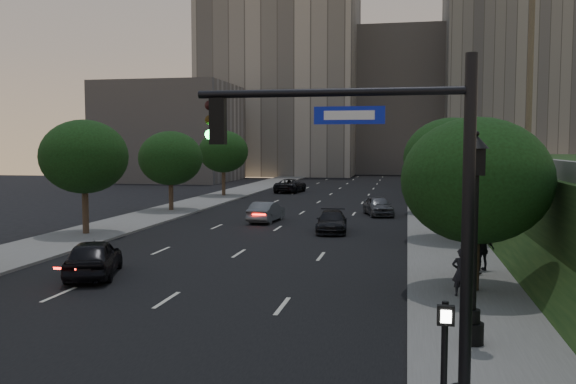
% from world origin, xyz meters
% --- Properties ---
extents(ground, '(160.00, 160.00, 0.00)m').
position_xyz_m(ground, '(0.00, 0.00, 0.00)').
color(ground, black).
rests_on(ground, ground).
extents(road_surface, '(16.00, 140.00, 0.02)m').
position_xyz_m(road_surface, '(0.00, 30.00, 0.01)').
color(road_surface, black).
rests_on(road_surface, ground).
extents(sidewalk_right, '(4.50, 140.00, 0.15)m').
position_xyz_m(sidewalk_right, '(10.25, 30.00, 0.07)').
color(sidewalk_right, slate).
rests_on(sidewalk_right, ground).
extents(sidewalk_left, '(4.50, 140.00, 0.15)m').
position_xyz_m(sidewalk_left, '(-10.25, 30.00, 0.07)').
color(sidewalk_left, slate).
rests_on(sidewalk_left, ground).
extents(parapet_wall, '(0.35, 90.00, 0.70)m').
position_xyz_m(parapet_wall, '(13.50, 28.00, 4.35)').
color(parapet_wall, slate).
rests_on(parapet_wall, embankment).
extents(office_block_left, '(26.00, 20.00, 32.00)m').
position_xyz_m(office_block_left, '(-14.00, 92.00, 16.00)').
color(office_block_left, gray).
rests_on(office_block_left, ground).
extents(office_block_mid, '(22.00, 18.00, 26.00)m').
position_xyz_m(office_block_mid, '(6.00, 102.00, 13.00)').
color(office_block_mid, '#9C958F').
rests_on(office_block_mid, ground).
extents(office_block_right, '(20.00, 22.00, 36.00)m').
position_xyz_m(office_block_right, '(24.00, 96.00, 18.00)').
color(office_block_right, gray).
rests_on(office_block_right, ground).
extents(office_block_filler, '(18.00, 16.00, 14.00)m').
position_xyz_m(office_block_filler, '(-26.00, 70.00, 7.00)').
color(office_block_filler, '#9C958F').
rests_on(office_block_filler, ground).
extents(tree_right_a, '(5.20, 5.20, 6.24)m').
position_xyz_m(tree_right_a, '(10.30, 8.00, 4.02)').
color(tree_right_a, '#38281C').
rests_on(tree_right_a, ground).
extents(tree_right_b, '(5.20, 5.20, 6.74)m').
position_xyz_m(tree_right_b, '(10.30, 20.00, 4.52)').
color(tree_right_b, '#38281C').
rests_on(tree_right_b, ground).
extents(tree_right_c, '(5.20, 5.20, 6.24)m').
position_xyz_m(tree_right_c, '(10.30, 33.00, 4.02)').
color(tree_right_c, '#38281C').
rests_on(tree_right_c, ground).
extents(tree_right_d, '(5.20, 5.20, 6.74)m').
position_xyz_m(tree_right_d, '(10.30, 47.00, 4.52)').
color(tree_right_d, '#38281C').
rests_on(tree_right_d, ground).
extents(tree_right_e, '(5.20, 5.20, 6.24)m').
position_xyz_m(tree_right_e, '(10.30, 62.00, 4.02)').
color(tree_right_e, '#38281C').
rests_on(tree_right_e, ground).
extents(tree_left_b, '(5.00, 5.00, 6.71)m').
position_xyz_m(tree_left_b, '(-10.30, 18.00, 4.58)').
color(tree_left_b, '#38281C').
rests_on(tree_left_b, ground).
extents(tree_left_c, '(5.00, 5.00, 6.34)m').
position_xyz_m(tree_left_c, '(-10.30, 31.00, 4.21)').
color(tree_left_c, '#38281C').
rests_on(tree_left_c, ground).
extents(tree_left_d, '(5.00, 5.00, 6.71)m').
position_xyz_m(tree_left_d, '(-10.30, 45.00, 4.58)').
color(tree_left_d, '#38281C').
rests_on(tree_left_d, ground).
extents(traffic_signal_mast, '(5.68, 0.56, 7.00)m').
position_xyz_m(traffic_signal_mast, '(8.00, -2.00, 3.67)').
color(traffic_signal_mast, black).
rests_on(traffic_signal_mast, ground).
extents(street_lamp, '(0.64, 0.64, 5.62)m').
position_xyz_m(street_lamp, '(9.63, 1.89, 2.63)').
color(street_lamp, black).
rests_on(street_lamp, ground).
extents(pedestrian_signal, '(0.30, 0.33, 2.50)m').
position_xyz_m(pedestrian_signal, '(8.63, -3.20, 1.57)').
color(pedestrian_signal, black).
rests_on(pedestrian_signal, ground).
extents(sedan_near_left, '(3.15, 4.85, 1.54)m').
position_xyz_m(sedan_near_left, '(-4.31, 7.99, 0.77)').
color(sedan_near_left, black).
rests_on(sedan_near_left, ground).
extents(sedan_mid_left, '(1.81, 4.36, 1.40)m').
position_xyz_m(sedan_mid_left, '(-1.47, 26.13, 0.70)').
color(sedan_mid_left, '#595C60').
rests_on(sedan_mid_left, ground).
extents(sedan_far_left, '(3.01, 5.65, 1.51)m').
position_xyz_m(sedan_far_left, '(-4.69, 51.71, 0.76)').
color(sedan_far_left, black).
rests_on(sedan_far_left, ground).
extents(sedan_near_right, '(2.17, 4.55, 1.28)m').
position_xyz_m(sedan_near_right, '(3.51, 22.12, 0.64)').
color(sedan_near_right, black).
rests_on(sedan_near_right, ground).
extents(sedan_far_right, '(2.79, 4.58, 1.46)m').
position_xyz_m(sedan_far_right, '(5.84, 31.42, 0.73)').
color(sedan_far_right, '#4C4D52').
rests_on(sedan_far_right, ground).
extents(pedestrian_a, '(0.60, 0.40, 1.64)m').
position_xyz_m(pedestrian_a, '(9.76, 6.98, 0.97)').
color(pedestrian_a, black).
rests_on(pedestrian_a, sidewalk_right).
extents(pedestrian_b, '(1.16, 1.08, 1.89)m').
position_xyz_m(pedestrian_b, '(10.47, 10.79, 1.10)').
color(pedestrian_b, black).
rests_on(pedestrian_b, sidewalk_right).
extents(pedestrian_c, '(1.09, 0.77, 1.71)m').
position_xyz_m(pedestrian_c, '(10.99, 11.47, 1.01)').
color(pedestrian_c, black).
rests_on(pedestrian_c, sidewalk_right).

